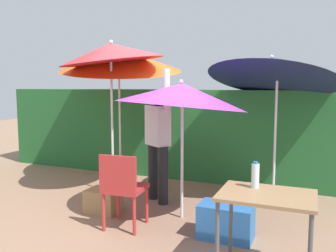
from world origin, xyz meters
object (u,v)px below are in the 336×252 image
umbrella_yellow (274,69)px  umbrella_navy (121,60)px  umbrella_orange (182,95)px  cooler_box (226,221)px  chair_plastic (123,186)px  bottle_water (255,175)px  folding_table (267,204)px  umbrella_rainbow (111,53)px  crate_cardboard (104,201)px  person_vendor (158,137)px

umbrella_yellow → umbrella_navy: bearing=179.1°
umbrella_orange → cooler_box: (0.67, -0.39, -1.35)m
umbrella_yellow → chair_plastic: 2.70m
chair_plastic → bottle_water: 1.59m
folding_table → umbrella_orange: bearing=138.7°
bottle_water → umbrella_rainbow: bearing=149.0°
umbrella_rainbow → crate_cardboard: (0.31, -0.76, -1.99)m
person_vendor → chair_plastic: size_ratio=2.11×
crate_cardboard → folding_table: folding_table is taller
umbrella_rainbow → bottle_water: 3.04m
person_vendor → crate_cardboard: size_ratio=4.41×
umbrella_orange → umbrella_yellow: 1.59m
umbrella_yellow → crate_cardboard: size_ratio=5.54×
umbrella_orange → umbrella_navy: size_ratio=0.72×
crate_cardboard → bottle_water: 2.26m
umbrella_orange → crate_cardboard: 1.73m
umbrella_orange → person_vendor: bearing=139.1°
umbrella_yellow → bottle_water: size_ratio=9.85×
crate_cardboard → umbrella_yellow: bearing=36.4°
umbrella_rainbow → umbrella_orange: 1.55m
cooler_box → bottle_water: size_ratio=2.41×
umbrella_yellow → cooler_box: umbrella_yellow is taller
umbrella_orange → chair_plastic: (-0.49, -0.61, -1.03)m
umbrella_yellow → umbrella_navy: 2.54m
umbrella_rainbow → crate_cardboard: size_ratio=5.63×
umbrella_navy → person_vendor: bearing=-37.4°
umbrella_navy → folding_table: (2.74, -2.29, -1.44)m
chair_plastic → cooler_box: bearing=10.5°
person_vendor → bottle_water: size_ratio=7.83×
umbrella_orange → chair_plastic: size_ratio=2.02×
umbrella_navy → chair_plastic: size_ratio=2.81×
umbrella_rainbow → crate_cardboard: bearing=-67.5°
umbrella_orange → umbrella_navy: (-1.58, 1.27, 0.55)m
umbrella_orange → folding_table: size_ratio=2.25×
umbrella_orange → folding_table: bearing=-41.3°
umbrella_yellow → crate_cardboard: 2.99m
folding_table → bottle_water: (-0.12, 0.14, 0.20)m
crate_cardboard → umbrella_navy: bearing=111.3°
cooler_box → bottle_water: bottle_water is taller
person_vendor → bottle_water: bearing=-40.5°
person_vendor → folding_table: size_ratio=2.35×
umbrella_rainbow → bottle_water: umbrella_rainbow is taller
umbrella_yellow → bottle_water: (0.09, -2.11, -1.03)m
crate_cardboard → umbrella_rainbow: bearing=112.5°
folding_table → umbrella_rainbow: bearing=147.9°
umbrella_rainbow → umbrella_navy: (-0.26, 0.73, -0.05)m
umbrella_rainbow → folding_table: (2.48, -1.56, -1.49)m
cooler_box → umbrella_orange: bearing=149.5°
umbrella_navy → bottle_water: size_ratio=10.41×
bottle_water → cooler_box: bearing=127.3°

